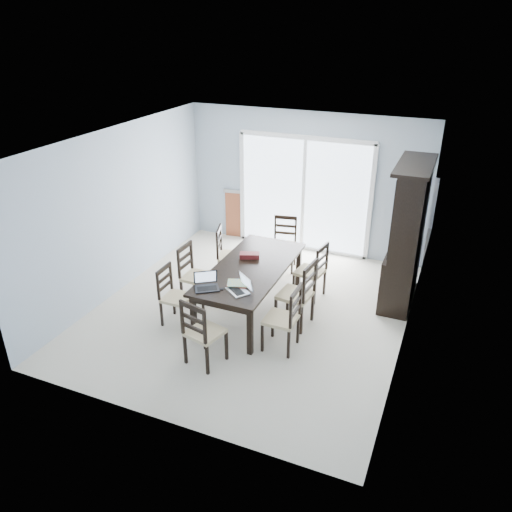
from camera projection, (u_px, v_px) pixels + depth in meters
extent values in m
plane|color=beige|center=(251.00, 310.00, 7.64)|extent=(5.00, 5.00, 0.00)
plane|color=white|center=(250.00, 141.00, 6.51)|extent=(5.00, 5.00, 0.00)
cube|color=#9AA9B8|center=(305.00, 183.00, 9.15)|extent=(4.50, 0.02, 2.60)
cube|color=#9AA9B8|center=(120.00, 210.00, 7.86)|extent=(0.02, 5.00, 2.60)
cube|color=#9AA9B8|center=(414.00, 259.00, 6.29)|extent=(0.02, 5.00, 2.60)
cube|color=gray|center=(316.00, 231.00, 10.57)|extent=(4.50, 2.00, 0.10)
cube|color=#99999E|center=(331.00, 190.00, 11.14)|extent=(4.50, 0.06, 1.10)
cube|color=black|center=(251.00, 268.00, 7.33)|extent=(1.00, 2.20, 0.04)
cube|color=black|center=(251.00, 271.00, 7.35)|extent=(0.88, 2.08, 0.10)
cube|color=black|center=(194.00, 318.00, 6.81)|extent=(0.07, 0.07, 0.69)
cube|color=black|center=(250.00, 332.00, 6.52)|extent=(0.07, 0.07, 0.69)
cube|color=black|center=(252.00, 259.00, 8.47)|extent=(0.07, 0.07, 0.69)
cube|color=black|center=(299.00, 268.00, 8.18)|extent=(0.07, 0.07, 0.69)
cube|color=black|center=(400.00, 274.00, 7.79)|extent=(0.45, 1.30, 0.85)
cube|color=black|center=(412.00, 210.00, 7.32)|extent=(0.38, 1.30, 1.30)
cube|color=black|center=(416.00, 165.00, 7.03)|extent=(0.50, 1.38, 0.05)
cube|color=black|center=(394.00, 218.00, 7.04)|extent=(0.02, 0.36, 1.18)
cube|color=black|center=(398.00, 208.00, 7.38)|extent=(0.02, 0.36, 1.18)
cube|color=black|center=(402.00, 200.00, 7.73)|extent=(0.02, 0.36, 1.18)
cube|color=silver|center=(304.00, 196.00, 9.24)|extent=(2.40, 0.02, 2.10)
cube|color=white|center=(306.00, 138.00, 8.76)|extent=(2.52, 0.05, 0.08)
cube|color=white|center=(303.00, 197.00, 9.23)|extent=(0.06, 0.05, 2.10)
cube|color=white|center=(301.00, 247.00, 9.68)|extent=(2.52, 0.05, 0.05)
cube|color=black|center=(174.00, 303.00, 7.47)|extent=(0.03, 0.03, 0.39)
cube|color=black|center=(162.00, 314.00, 7.18)|extent=(0.03, 0.03, 0.39)
cube|color=black|center=(194.00, 307.00, 7.35)|extent=(0.03, 0.03, 0.39)
cube|color=black|center=(182.00, 319.00, 7.06)|extent=(0.03, 0.03, 0.39)
cube|color=beige|center=(177.00, 298.00, 7.17)|extent=(0.38, 0.38, 0.05)
cube|color=black|center=(194.00, 283.00, 7.99)|extent=(0.03, 0.03, 0.42)
cube|color=black|center=(182.00, 293.00, 7.69)|extent=(0.03, 0.03, 0.42)
cube|color=black|center=(214.00, 287.00, 7.86)|extent=(0.03, 0.03, 0.42)
cube|color=black|center=(203.00, 298.00, 7.55)|extent=(0.03, 0.03, 0.42)
cube|color=beige|center=(197.00, 277.00, 7.67)|extent=(0.42, 0.42, 0.05)
cube|color=black|center=(223.00, 263.00, 8.62)|extent=(0.04, 0.04, 0.42)
cube|color=black|center=(219.00, 273.00, 8.28)|extent=(0.04, 0.04, 0.42)
cube|color=black|center=(244.00, 264.00, 8.59)|extent=(0.04, 0.04, 0.42)
cube|color=black|center=(241.00, 274.00, 8.25)|extent=(0.04, 0.04, 0.42)
cube|color=beige|center=(231.00, 256.00, 8.33)|extent=(0.52, 0.52, 0.05)
cube|color=black|center=(289.00, 345.00, 6.49)|extent=(0.03, 0.03, 0.42)
cube|color=black|center=(298.00, 330.00, 6.80)|extent=(0.03, 0.03, 0.42)
cube|color=black|center=(262.00, 338.00, 6.62)|extent=(0.03, 0.03, 0.42)
cube|color=black|center=(273.00, 324.00, 6.93)|extent=(0.03, 0.03, 0.42)
cube|color=beige|center=(281.00, 319.00, 6.61)|extent=(0.42, 0.42, 0.05)
cube|color=black|center=(301.00, 320.00, 6.98)|extent=(0.04, 0.04, 0.45)
cube|color=black|center=(312.00, 307.00, 7.30)|extent=(0.04, 0.04, 0.45)
cube|color=black|center=(276.00, 313.00, 7.15)|extent=(0.04, 0.04, 0.45)
cube|color=black|center=(288.00, 300.00, 7.47)|extent=(0.04, 0.04, 0.45)
cube|color=beige|center=(295.00, 295.00, 7.11)|extent=(0.49, 0.49, 0.05)
cube|color=black|center=(314.00, 293.00, 7.72)|extent=(0.04, 0.04, 0.41)
cube|color=black|center=(324.00, 283.00, 8.00)|extent=(0.04, 0.04, 0.41)
cube|color=black|center=(294.00, 286.00, 7.89)|extent=(0.04, 0.04, 0.41)
cube|color=black|center=(304.00, 277.00, 8.17)|extent=(0.04, 0.04, 0.41)
cube|color=beige|center=(310.00, 272.00, 7.84)|extent=(0.46, 0.46, 0.05)
cube|color=black|center=(185.00, 349.00, 6.39)|extent=(0.04, 0.04, 0.42)
cube|color=black|center=(207.00, 360.00, 6.19)|extent=(0.04, 0.04, 0.42)
cube|color=black|center=(205.00, 336.00, 6.66)|extent=(0.04, 0.04, 0.42)
cube|color=black|center=(226.00, 346.00, 6.46)|extent=(0.04, 0.04, 0.42)
cube|color=beige|center=(205.00, 332.00, 6.33)|extent=(0.50, 0.50, 0.05)
cube|color=black|center=(295.00, 254.00, 8.95)|extent=(0.04, 0.04, 0.41)
cube|color=black|center=(275.00, 253.00, 9.02)|extent=(0.04, 0.04, 0.41)
cube|color=black|center=(292.00, 263.00, 8.63)|extent=(0.04, 0.04, 0.41)
cube|color=black|center=(271.00, 261.00, 8.69)|extent=(0.04, 0.04, 0.41)
cube|color=beige|center=(284.00, 246.00, 8.72)|extent=(0.47, 0.47, 0.05)
cube|color=black|center=(207.00, 288.00, 6.71)|extent=(0.39, 0.37, 0.02)
cube|color=silver|center=(207.00, 281.00, 6.67)|extent=(0.25, 0.19, 0.17)
cube|color=silver|center=(238.00, 291.00, 6.65)|extent=(0.39, 0.37, 0.02)
cube|color=silver|center=(238.00, 284.00, 6.60)|extent=(0.24, 0.20, 0.17)
cube|color=maroon|center=(237.00, 284.00, 6.80)|extent=(0.30, 0.25, 0.03)
cube|color=gold|center=(238.00, 283.00, 6.79)|extent=(0.34, 0.30, 0.01)
cube|color=black|center=(220.00, 289.00, 6.71)|extent=(0.11, 0.07, 0.01)
cube|color=#531610|center=(250.00, 255.00, 7.57)|extent=(0.33, 0.24, 0.07)
cube|color=brown|center=(280.00, 205.00, 10.55)|extent=(2.06, 1.89, 0.93)
cube|color=gray|center=(280.00, 182.00, 10.33)|extent=(2.12, 1.94, 0.06)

